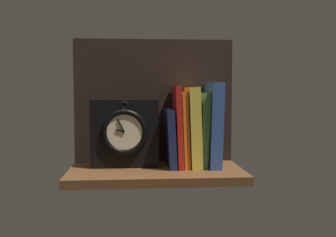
# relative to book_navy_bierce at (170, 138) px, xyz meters

# --- Properties ---
(ground_plane) EXTENTS (0.52, 0.27, 0.03)m
(ground_plane) POSITION_rel_book_navy_bierce_xyz_m (-0.05, -0.04, -0.10)
(ground_plane) COLOR brown
(back_panel) EXTENTS (0.52, 0.01, 0.40)m
(back_panel) POSITION_rel_book_navy_bierce_xyz_m (-0.05, 0.09, 0.11)
(back_panel) COLOR black
(back_panel) RESTS_ON ground_plane
(book_navy_bierce) EXTENTS (0.03, 0.15, 0.18)m
(book_navy_bierce) POSITION_rel_book_navy_bierce_xyz_m (0.00, 0.00, 0.00)
(book_navy_bierce) COLOR #192147
(book_navy_bierce) RESTS_ON ground_plane
(book_red_requiem) EXTENTS (0.03, 0.15, 0.25)m
(book_red_requiem) POSITION_rel_book_navy_bierce_xyz_m (0.02, 0.00, 0.04)
(book_red_requiem) COLOR red
(book_red_requiem) RESTS_ON ground_plane
(book_orange_pandolfini) EXTENTS (0.03, 0.14, 0.23)m
(book_orange_pandolfini) POSITION_rel_book_navy_bierce_xyz_m (0.04, 0.00, 0.03)
(book_orange_pandolfini) COLOR orange
(book_orange_pandolfini) RESTS_ON ground_plane
(book_yellow_seinlanguage) EXTENTS (0.04, 0.15, 0.24)m
(book_yellow_seinlanguage) POSITION_rel_book_navy_bierce_xyz_m (0.07, 0.00, 0.03)
(book_yellow_seinlanguage) COLOR gold
(book_yellow_seinlanguage) RESTS_ON ground_plane
(book_green_romantic) EXTENTS (0.03, 0.13, 0.23)m
(book_green_romantic) POSITION_rel_book_navy_bierce_xyz_m (0.10, 0.00, 0.03)
(book_green_romantic) COLOR #476B44
(book_green_romantic) RESTS_ON ground_plane
(book_blue_modern) EXTENTS (0.04, 0.16, 0.26)m
(book_blue_modern) POSITION_rel_book_navy_bierce_xyz_m (0.13, 0.00, 0.04)
(book_blue_modern) COLOR #2D4C8E
(book_blue_modern) RESTS_ON ground_plane
(framed_clock) EXTENTS (0.21, 0.07, 0.21)m
(framed_clock) POSITION_rel_book_navy_bierce_xyz_m (-0.14, -0.00, 0.02)
(framed_clock) COLOR black
(framed_clock) RESTS_ON ground_plane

